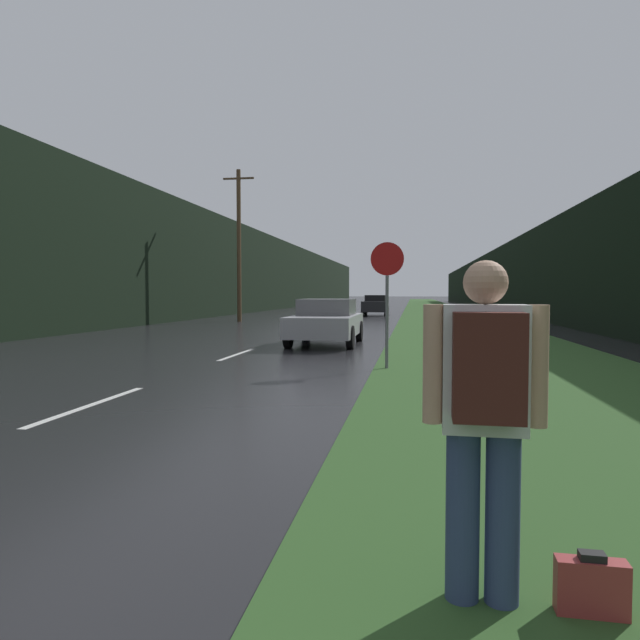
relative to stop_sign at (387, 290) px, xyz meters
name	(u,v)px	position (x,y,z in m)	size (l,w,h in m)	color
grass_verge	(445,317)	(2.72, 28.16, -1.68)	(6.00, 240.00, 0.02)	#2D5123
lane_stripe_b	(91,405)	(-4.07, -4.67, -1.69)	(0.12, 3.00, 0.01)	silver
lane_stripe_c	(237,354)	(-4.07, 2.33, -1.69)	(0.12, 3.00, 0.01)	silver
lane_stripe_d	(292,335)	(-4.07, 9.33, -1.69)	(0.12, 3.00, 0.01)	silver
treeline_far_side	(253,272)	(-13.86, 38.16, 1.89)	(2.00, 140.00, 7.15)	black
treeline_near_side	(511,280)	(8.72, 38.16, 1.10)	(2.00, 140.00, 5.58)	black
utility_pole_far	(239,244)	(-9.29, 19.24, 2.77)	(1.80, 0.24, 8.64)	#4C3823
stop_sign	(387,290)	(0.00, 0.00, 0.00)	(0.71, 0.07, 2.71)	slate
hitchhiker_with_backpack	(485,411)	(0.91, -9.26, -0.66)	(0.62, 0.43, 1.80)	navy
suitcase	(591,588)	(1.44, -9.28, -1.54)	(0.35, 0.12, 0.34)	#9E3333
car_passing_near	(326,321)	(-2.17, 5.67, -0.95)	(2.05, 4.53, 1.44)	#9E9EA3
car_passing_far	(375,305)	(-2.17, 29.61, -0.92)	(1.83, 4.57, 1.49)	black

